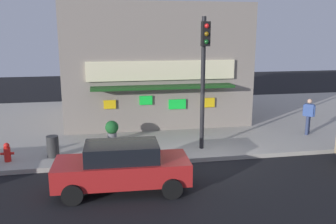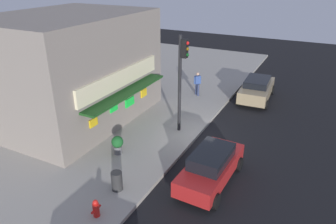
% 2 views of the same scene
% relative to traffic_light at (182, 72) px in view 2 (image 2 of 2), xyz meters
% --- Properties ---
extents(ground_plane, '(60.12, 60.12, 0.00)m').
position_rel_traffic_light_xyz_m(ground_plane, '(0.04, -1.09, -3.64)').
color(ground_plane, black).
extents(sidewalk, '(40.08, 13.13, 0.18)m').
position_rel_traffic_light_xyz_m(sidewalk, '(0.04, 5.47, -3.55)').
color(sidewalk, '#A39E93').
rests_on(sidewalk, ground_plane).
extents(corner_building, '(9.49, 7.91, 6.23)m').
position_rel_traffic_light_xyz_m(corner_building, '(-1.16, 6.69, -0.35)').
color(corner_building, gray).
rests_on(corner_building, sidewalk).
extents(traffic_light, '(0.32, 0.58, 5.42)m').
position_rel_traffic_light_xyz_m(traffic_light, '(0.00, 0.00, 0.00)').
color(traffic_light, black).
rests_on(traffic_light, sidewalk).
extents(fire_hydrant, '(0.49, 0.25, 0.73)m').
position_rel_traffic_light_xyz_m(fire_hydrant, '(-7.69, -0.09, -3.11)').
color(fire_hydrant, red).
rests_on(fire_hydrant, sidewalk).
extents(trash_can, '(0.47, 0.47, 0.84)m').
position_rel_traffic_light_xyz_m(trash_can, '(-6.05, 0.12, -3.04)').
color(trash_can, '#2D2D2D').
rests_on(trash_can, sidewalk).
extents(pedestrian, '(0.49, 0.46, 1.72)m').
position_rel_traffic_light_xyz_m(pedestrian, '(5.61, 1.27, -2.51)').
color(pedestrian, navy).
rests_on(pedestrian, sidewalk).
extents(potted_plant_by_doorway, '(0.59, 0.59, 0.96)m').
position_rel_traffic_light_xyz_m(potted_plant_by_doorway, '(-3.69, 1.75, -2.91)').
color(potted_plant_by_doorway, '#59595B').
rests_on(potted_plant_by_doorway, sidewalk).
extents(parked_car_red, '(4.32, 2.02, 1.57)m').
position_rel_traffic_light_xyz_m(parked_car_red, '(-3.54, -3.09, -2.83)').
color(parked_car_red, '#AD1E1E').
rests_on(parked_car_red, ground_plane).
extents(parked_car_tan, '(4.59, 2.28, 1.57)m').
position_rel_traffic_light_xyz_m(parked_car_tan, '(7.19, -2.68, -2.81)').
color(parked_car_tan, '#9E8966').
rests_on(parked_car_tan, ground_plane).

